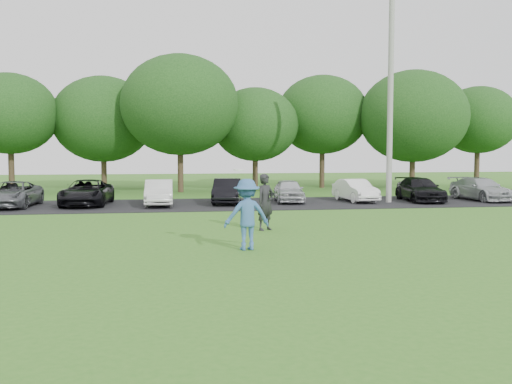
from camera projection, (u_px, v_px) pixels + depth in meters
ground at (276, 250)px, 15.12m from camera, size 100.00×100.00×0.00m
parking_lot at (226, 204)px, 27.92m from camera, size 32.00×6.50×0.03m
utility_pole at (390, 95)px, 28.37m from camera, size 0.28×0.28×10.74m
frisbee_player at (247, 214)px, 15.16m from camera, size 1.30×0.84×2.18m
camera_bystander at (266, 202)px, 18.87m from camera, size 0.82×0.76×1.87m
parked_cars at (201, 192)px, 27.78m from camera, size 28.85×4.72×1.22m
tree_row at (233, 116)px, 37.41m from camera, size 42.39×9.85×8.64m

